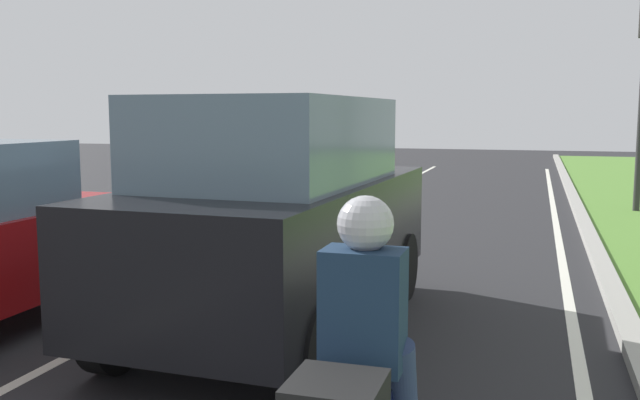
{
  "coord_description": "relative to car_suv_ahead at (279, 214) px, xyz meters",
  "views": [
    {
      "loc": [
        3.18,
        2.05,
        2.14
      ],
      "look_at": [
        0.96,
        9.16,
        1.2
      ],
      "focal_mm": 38.91,
      "sensor_mm": 36.0,
      "label": 1
    }
  ],
  "objects": [
    {
      "name": "lane_line_center",
      "position": [
        -1.52,
        5.72,
        -1.16
      ],
      "size": [
        0.12,
        32.0,
        0.01
      ],
      "primitive_type": "cube",
      "color": "silver",
      "rests_on": "ground"
    },
    {
      "name": "rider_person",
      "position": [
        1.58,
        -2.98,
        0.02
      ],
      "size": [
        0.5,
        0.4,
        1.16
      ],
      "rotation": [
        0.0,
        0.0,
        0.01
      ],
      "color": "#192D47",
      "rests_on": "ground"
    },
    {
      "name": "ground_plane",
      "position": [
        -0.82,
        5.72,
        -1.17
      ],
      "size": [
        60.0,
        60.0,
        0.0
      ],
      "primitive_type": "plane",
      "color": "#262628"
    },
    {
      "name": "lane_line_right_edge",
      "position": [
        2.78,
        5.72,
        -1.16
      ],
      "size": [
        0.12,
        32.0,
        0.01
      ],
      "primitive_type": "cube",
      "color": "silver",
      "rests_on": "ground"
    },
    {
      "name": "curb_right",
      "position": [
        3.28,
        5.72,
        -1.11
      ],
      "size": [
        0.24,
        48.0,
        0.12
      ],
      "primitive_type": "cube",
      "color": "#9E9B93",
      "rests_on": "ground"
    },
    {
      "name": "car_suv_ahead",
      "position": [
        0.0,
        0.0,
        0.0
      ],
      "size": [
        2.1,
        4.56,
        2.28
      ],
      "rotation": [
        0.0,
        0.0,
        -0.03
      ],
      "color": "black",
      "rests_on": "ground"
    }
  ]
}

